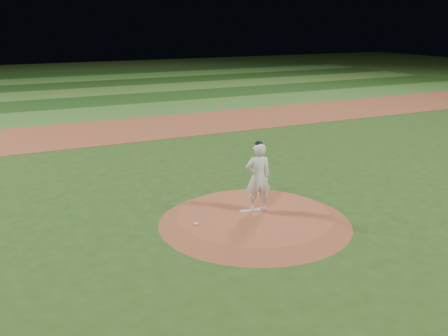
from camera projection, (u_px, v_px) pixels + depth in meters
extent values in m
plane|color=#2A4E19|center=(255.00, 222.00, 14.32)|extent=(120.00, 120.00, 0.00)
cube|color=#974B2F|center=(124.00, 130.00, 26.37)|extent=(70.00, 6.00, 0.02)
cube|color=#3D7229|center=(101.00, 113.00, 31.10)|extent=(70.00, 5.00, 0.02)
cube|color=#1D4516|center=(85.00, 102.00, 35.40)|extent=(70.00, 5.00, 0.02)
cube|color=#427229|center=(72.00, 93.00, 39.71)|extent=(70.00, 5.00, 0.02)
cube|color=#1D4215|center=(62.00, 86.00, 44.01)|extent=(70.00, 5.00, 0.02)
cube|color=#41792C|center=(54.00, 80.00, 48.31)|extent=(70.00, 5.00, 0.02)
cube|color=#1C4717|center=(47.00, 75.00, 52.62)|extent=(70.00, 5.00, 0.02)
cone|color=#A25132|center=(255.00, 218.00, 14.29)|extent=(5.50, 5.50, 0.25)
cube|color=beige|center=(250.00, 210.00, 14.50)|extent=(0.63, 0.25, 0.03)
ellipsoid|color=white|center=(196.00, 224.00, 13.51)|extent=(0.12, 0.12, 0.07)
imported|color=white|center=(258.00, 177.00, 14.26)|extent=(0.84, 0.67, 2.02)
ellipsoid|color=black|center=(259.00, 144.00, 13.98)|extent=(0.22, 0.22, 0.15)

